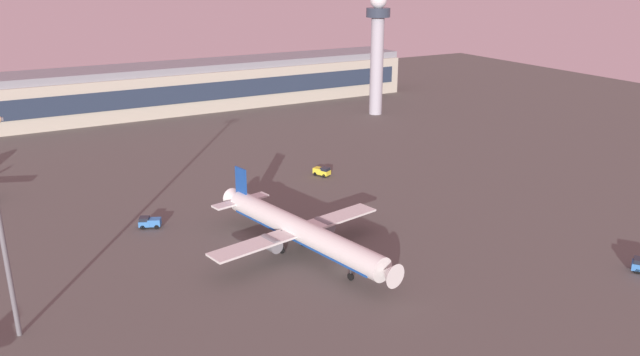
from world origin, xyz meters
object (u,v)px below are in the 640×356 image
control_tower (377,45)px  airplane_mid_apron (300,231)px  cargo_loader (322,171)px  maintenance_van (149,222)px

control_tower → airplane_mid_apron: control_tower is taller
cargo_loader → airplane_mid_apron: bearing=29.9°
maintenance_van → cargo_loader: (45.22, 11.58, 0.00)m
control_tower → airplane_mid_apron: bearing=-130.6°
maintenance_van → control_tower: bearing=-32.3°
cargo_loader → maintenance_van: bearing=-11.3°
cargo_loader → control_tower: bearing=-160.2°
control_tower → maintenance_van: control_tower is taller
airplane_mid_apron → cargo_loader: 44.03m
airplane_mid_apron → maintenance_van: 32.16m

